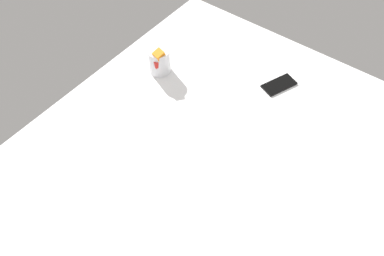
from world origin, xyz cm
name	(u,v)px	position (x,y,z in cm)	size (l,w,h in cm)	color
bed_mattress	(198,212)	(0.00, 0.00, 9.00)	(180.00, 140.00, 18.00)	white
snack_cup	(160,61)	(-38.52, -48.67, 23.77)	(9.49, 9.00, 13.08)	silver
cell_phone	(279,85)	(-61.44, -4.50, 18.40)	(6.80, 14.00, 0.80)	black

